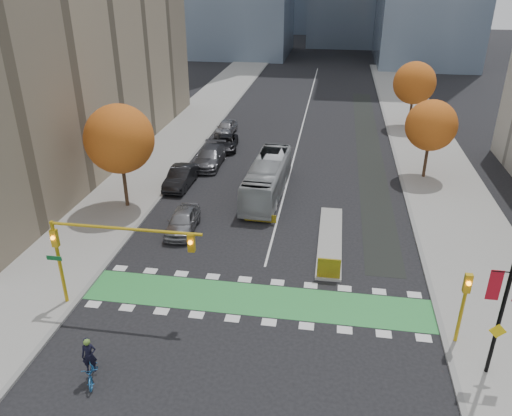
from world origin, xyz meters
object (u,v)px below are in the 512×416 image
(bus, at_px, (267,178))
(tree_east_far, at_px, (414,83))
(tree_west, at_px, (119,139))
(tree_east_near, at_px, (431,125))
(banner_lamppost, at_px, (507,292))
(parked_car_d, at_px, (226,143))
(parked_car_e, at_px, (226,127))
(parked_car_c, at_px, (210,157))
(traffic_signal_east, at_px, (464,298))
(parked_car_a, at_px, (183,221))
(hazard_board, at_px, (329,268))
(cyclist, at_px, (91,366))
(traffic_signal_west, at_px, (101,245))
(parked_car_b, at_px, (181,177))

(bus, bearing_deg, tree_east_far, 59.95)
(tree_west, height_order, tree_east_near, tree_west)
(banner_lamppost, bearing_deg, parked_car_d, 122.39)
(banner_lamppost, distance_m, parked_car_e, 40.00)
(banner_lamppost, xyz_separation_m, parked_car_c, (-19.27, 24.52, -3.75))
(traffic_signal_east, bearing_deg, parked_car_a, 151.14)
(hazard_board, height_order, cyclist, cyclist)
(cyclist, distance_m, parked_car_a, 14.60)
(parked_car_c, bearing_deg, parked_car_d, 82.79)
(cyclist, height_order, parked_car_d, cyclist)
(tree_west, xyz_separation_m, banner_lamppost, (23.50, -14.50, -1.01))
(hazard_board, bearing_deg, traffic_signal_east, -35.92)
(traffic_signal_west, distance_m, parked_car_e, 32.70)
(tree_east_far, xyz_separation_m, traffic_signal_west, (-20.43, -38.51, -1.21))
(cyclist, relative_size, parked_car_d, 0.48)
(tree_east_near, distance_m, parked_car_e, 23.03)
(cyclist, distance_m, parked_car_c, 27.79)
(tree_west, bearing_deg, tree_east_near, 22.62)
(banner_lamppost, relative_size, parked_car_e, 1.78)
(tree_west, xyz_separation_m, cyclist, (5.56, -17.73, -4.84))
(banner_lamppost, bearing_deg, tree_east_near, 88.83)
(parked_car_c, bearing_deg, cyclist, -88.28)
(parked_car_b, bearing_deg, parked_car_d, 81.74)
(parked_car_a, xyz_separation_m, parked_car_d, (-0.73, 18.16, -0.13))
(parked_car_d, relative_size, parked_car_e, 1.05)
(parked_car_e, bearing_deg, traffic_signal_east, -57.01)
(tree_east_near, distance_m, parked_car_d, 20.31)
(bus, xyz_separation_m, parked_car_e, (-6.93, 15.95, -0.71))
(bus, bearing_deg, cyclist, -100.70)
(tree_east_near, bearing_deg, parked_car_b, -165.89)
(parked_car_e, bearing_deg, parked_car_c, -83.89)
(hazard_board, xyz_separation_m, cyclist, (-10.44, -9.93, -0.02))
(banner_lamppost, distance_m, bus, 22.83)
(parked_car_c, distance_m, parked_car_d, 5.03)
(hazard_board, xyz_separation_m, banner_lamppost, (7.50, -6.70, 3.81))
(bus, bearing_deg, hazard_board, -63.21)
(tree_west, height_order, bus, tree_west)
(hazard_board, xyz_separation_m, traffic_signal_west, (-11.93, -4.71, 3.23))
(tree_west, xyz_separation_m, traffic_signal_west, (4.07, -12.51, -1.58))
(tree_east_near, height_order, bus, tree_east_near)
(cyclist, bearing_deg, parked_car_b, 76.10)
(tree_west, bearing_deg, hazard_board, -25.99)
(banner_lamppost, xyz_separation_m, parked_car_e, (-19.83, 34.52, -3.82))
(hazard_board, xyz_separation_m, tree_east_near, (8.00, 17.80, 4.06))
(traffic_signal_west, xyz_separation_m, parked_car_c, (0.16, 22.53, -3.17))
(cyclist, xyz_separation_m, bus, (5.04, 21.80, 0.73))
(hazard_board, height_order, tree_west, tree_west)
(tree_east_near, relative_size, traffic_signal_east, 1.73)
(tree_east_far, distance_m, parked_car_c, 26.18)
(cyclist, bearing_deg, bus, 56.58)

